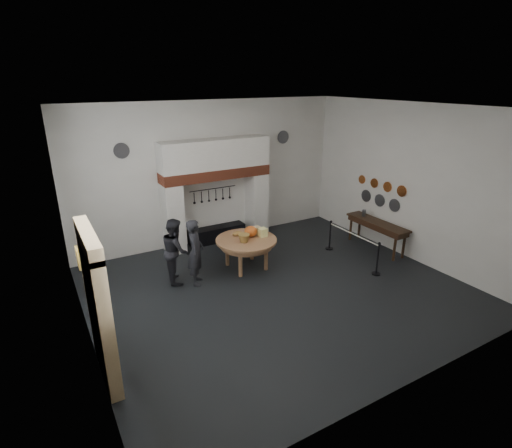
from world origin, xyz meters
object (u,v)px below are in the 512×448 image
work_table (246,240)px  barrier_post_far (330,236)px  iron_range (217,234)px  barrier_post_near (378,259)px  visitor_near (196,252)px  side_table (377,223)px  visitor_far (176,250)px

work_table → barrier_post_far: size_ratio=1.90×
iron_range → barrier_post_near: bearing=-57.2°
visitor_near → barrier_post_near: bearing=-90.0°
work_table → visitor_near: bearing=-174.4°
iron_range → barrier_post_far: size_ratio=2.11×
side_table → barrier_post_near: size_ratio=2.44×
visitor_far → barrier_post_far: 4.91m
visitor_far → barrier_post_far: bearing=-83.9°
visitor_far → barrier_post_near: visitor_far is taller
side_table → barrier_post_far: same height
visitor_far → side_table: size_ratio=0.79×
barrier_post_near → iron_range: bearing=122.8°
visitor_far → side_table: (6.16, -1.10, 0.00)m
visitor_near → work_table: bearing=-60.2°
visitor_far → visitor_near: bearing=-124.0°
iron_range → visitor_near: bearing=-125.2°
visitor_far → barrier_post_far: (4.88, -0.41, -0.42)m
side_table → barrier_post_near: same height
iron_range → barrier_post_near: barrier_post_near is taller
iron_range → work_table: size_ratio=1.11×
visitor_far → work_table: bearing=-86.2°
visitor_far → barrier_post_near: 5.46m
work_table → visitor_near: visitor_near is taller
work_table → side_table: (4.19, -0.85, 0.03)m
visitor_near → barrier_post_far: 4.50m
work_table → barrier_post_near: size_ratio=1.90×
work_table → barrier_post_far: 2.94m
visitor_near → side_table: (5.76, -0.70, -0.02)m
iron_range → work_table: work_table is taller
side_table → iron_range: bearing=143.3°
barrier_post_near → visitor_near: bearing=155.8°
side_table → barrier_post_far: size_ratio=2.44×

